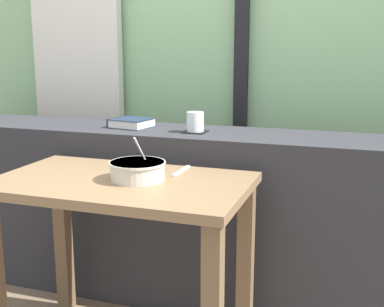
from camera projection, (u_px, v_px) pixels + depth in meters
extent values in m
cube|color=#8EBC89|center=(210.00, 9.00, 2.77)|extent=(4.80, 0.08, 2.80)
cube|color=silver|center=(77.00, 38.00, 2.95)|extent=(0.56, 0.06, 2.50)
cube|color=black|center=(242.00, 27.00, 2.66)|extent=(0.07, 0.05, 2.60)
cube|color=#2D2D33|center=(174.00, 214.00, 2.44)|extent=(2.80, 0.40, 0.82)
cube|color=brown|center=(63.00, 240.00, 2.30)|extent=(0.06, 0.06, 0.69)
cube|color=brown|center=(245.00, 265.00, 2.03)|extent=(0.06, 0.06, 0.69)
cube|color=#846647|center=(122.00, 184.00, 1.88)|extent=(0.94, 0.56, 0.03)
cube|color=black|center=(195.00, 132.00, 2.28)|extent=(0.10, 0.10, 0.00)
cylinder|color=white|center=(195.00, 122.00, 2.27)|extent=(0.08, 0.08, 0.09)
cylinder|color=orange|center=(195.00, 124.00, 2.28)|extent=(0.07, 0.07, 0.06)
cube|color=#1E2D47|center=(132.00, 127.00, 2.43)|extent=(0.20, 0.18, 0.00)
cube|color=silver|center=(132.00, 123.00, 2.42)|extent=(0.19, 0.18, 0.04)
cube|color=#1E2D47|center=(132.00, 119.00, 2.42)|extent=(0.20, 0.18, 0.00)
cube|color=#1E2D47|center=(117.00, 122.00, 2.46)|extent=(0.03, 0.16, 0.04)
cylinder|color=beige|center=(137.00, 171.00, 1.86)|extent=(0.20, 0.20, 0.07)
cylinder|color=beige|center=(137.00, 163.00, 1.85)|extent=(0.21, 0.21, 0.01)
cylinder|color=#B27038|center=(138.00, 173.00, 1.86)|extent=(0.17, 0.17, 0.05)
cylinder|color=silver|center=(142.00, 155.00, 1.87)|extent=(0.03, 0.10, 0.15)
ellipsoid|color=silver|center=(145.00, 166.00, 1.90)|extent=(0.03, 0.05, 0.01)
cube|color=silver|center=(181.00, 171.00, 1.99)|extent=(0.02, 0.17, 0.01)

